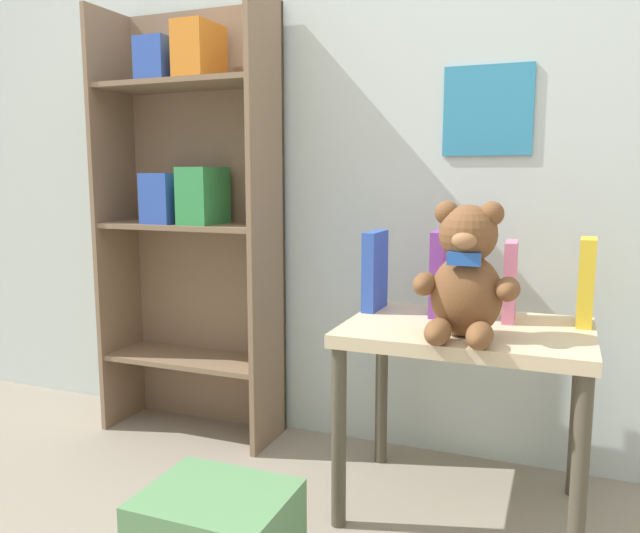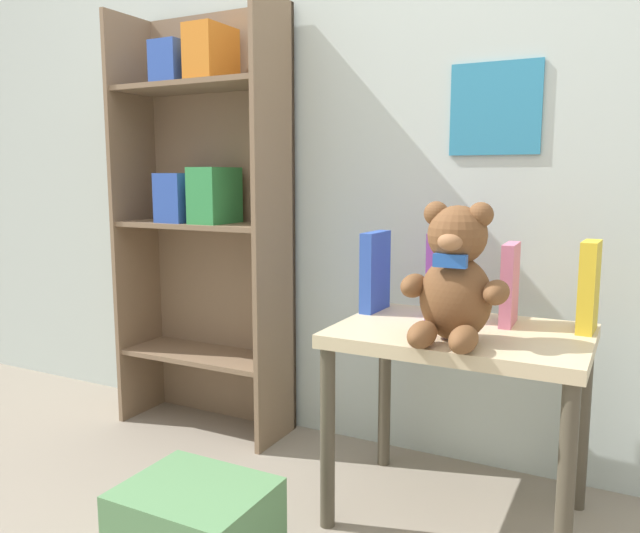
% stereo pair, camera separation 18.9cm
% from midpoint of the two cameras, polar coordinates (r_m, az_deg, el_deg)
% --- Properties ---
extents(wall_back, '(4.80, 0.07, 2.50)m').
position_cam_midpoint_polar(wall_back, '(2.12, 13.04, 16.50)').
color(wall_back, silver).
rests_on(wall_back, ground_plane).
extents(bookshelf_side, '(0.64, 0.26, 1.53)m').
position_cam_midpoint_polar(bookshelf_side, '(2.31, -8.02, 6.01)').
color(bookshelf_side, '#7F664C').
rests_on(bookshelf_side, ground_plane).
extents(display_table, '(0.65, 0.47, 0.53)m').
position_cam_midpoint_polar(display_table, '(1.75, 15.83, -8.04)').
color(display_table, beige).
rests_on(display_table, ground_plane).
extents(teddy_bear, '(0.26, 0.24, 0.34)m').
position_cam_midpoint_polar(teddy_bear, '(1.57, 15.62, -1.12)').
color(teddy_bear, brown).
rests_on(teddy_bear, display_table).
extents(book_standing_blue, '(0.04, 0.15, 0.24)m').
position_cam_midpoint_polar(book_standing_blue, '(1.89, 7.93, -0.47)').
color(book_standing_blue, '#2D51B7').
rests_on(book_standing_blue, display_table).
extents(book_standing_purple, '(0.04, 0.15, 0.25)m').
position_cam_midpoint_polar(book_standing_purple, '(1.83, 13.77, -0.76)').
color(book_standing_purple, purple).
rests_on(book_standing_purple, display_table).
extents(book_standing_pink, '(0.04, 0.13, 0.22)m').
position_cam_midpoint_polar(book_standing_pink, '(1.80, 19.87, -1.56)').
color(book_standing_pink, '#D17093').
rests_on(book_standing_pink, display_table).
extents(book_standing_yellow, '(0.05, 0.12, 0.24)m').
position_cam_midpoint_polar(book_standing_yellow, '(1.80, 26.19, -1.69)').
color(book_standing_yellow, gold).
rests_on(book_standing_yellow, display_table).
extents(storage_bin, '(0.33, 0.27, 0.23)m').
position_cam_midpoint_polar(storage_bin, '(1.60, -7.68, -23.02)').
color(storage_bin, '#568956').
rests_on(storage_bin, ground_plane).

